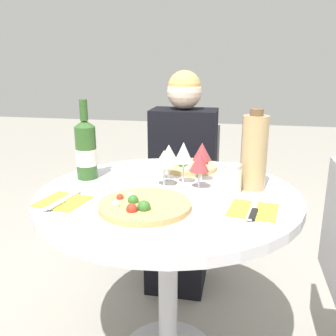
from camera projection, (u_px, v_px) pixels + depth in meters
dining_table at (168, 220)px, 1.40m from camera, size 0.96×0.96×0.74m
chair_behind_diner at (185, 199)px, 2.22m from camera, size 0.37×0.37×0.84m
seated_diner at (181, 189)px, 2.06m from camera, size 0.36×0.45×1.15m
pizza_large at (144, 205)px, 1.21m from camera, size 0.30×0.30×0.05m
pizza_small_far at (190, 166)px, 1.64m from camera, size 0.23×0.23×0.05m
wine_bottle at (86, 150)px, 1.49m from camera, size 0.08×0.08×0.32m
tall_carafe at (254, 152)px, 1.36m from camera, size 0.10×0.10×0.30m
sugar_shaker at (233, 179)px, 1.34m from camera, size 0.07×0.07×0.11m
wine_glass_back_right at (202, 152)px, 1.45m from camera, size 0.07×0.07×0.15m
wine_glass_center at (183, 153)px, 1.42m from camera, size 0.07×0.07×0.16m
wine_glass_front_left at (164, 159)px, 1.39m from camera, size 0.08×0.08×0.14m
wine_glass_front_right at (199, 162)px, 1.37m from camera, size 0.07×0.07×0.14m
wine_glass_back_left at (169, 154)px, 1.48m from camera, size 0.08×0.08×0.14m
place_setting_left at (62, 201)px, 1.26m from camera, size 0.18×0.19×0.01m
place_setting_right at (253, 210)px, 1.19m from camera, size 0.17×0.19×0.01m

